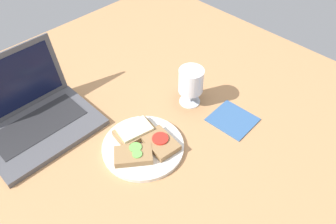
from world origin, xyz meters
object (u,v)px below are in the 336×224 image
plate (143,147)px  napkin (233,120)px  sandwich_with_cheese (135,131)px  wine_glass (191,82)px  sandwich_with_cucumber (133,155)px  sandwich_with_tomato (160,143)px  laptop (33,116)px

plate → napkin: 29.85cm
sandwich_with_cheese → wine_glass: (22.99, -1.15, 5.91)cm
sandwich_with_cucumber → sandwich_with_cheese: bearing=46.7°
plate → wine_glass: wine_glass is taller
sandwich_with_tomato → laptop: laptop is taller
napkin → plate: bearing=157.2°
sandwich_with_cucumber → sandwich_with_tomato: same height
laptop → napkin: laptop is taller
sandwich_with_tomato → sandwich_with_cheese: (-2.48, 8.27, 0.24)cm
sandwich_with_tomato → napkin: sandwich_with_tomato is taller
sandwich_with_cucumber → wine_glass: size_ratio=0.92×
sandwich_with_tomato → sandwich_with_cheese: size_ratio=0.91×
plate → laptop: size_ratio=0.72×
napkin → wine_glass: bearing=102.4°
plate → sandwich_with_tomato: (3.65, -3.41, 1.66)cm
plate → sandwich_with_cucumber: (-4.74, -1.41, 1.69)cm
sandwich_with_cheese → napkin: (26.34, -16.43, -2.31)cm
sandwich_with_tomato → laptop: (-21.10, 33.51, 1.76)cm
sandwich_with_cucumber → sandwich_with_tomato: (8.39, -2.00, -0.03)cm
sandwich_with_tomato → wine_glass: wine_glass is taller
napkin → laptop: bearing=137.2°
plate → sandwich_with_cheese: 5.34cm
plate → napkin: plate is taller
napkin → sandwich_with_tomato: bearing=161.1°
sandwich_with_tomato → napkin: (23.86, -8.16, -2.08)cm
sandwich_with_tomato → sandwich_with_cucumber: bearing=166.6°
sandwich_with_cucumber → sandwich_with_cheese: 8.61cm
wine_glass → napkin: (3.35, -15.29, -8.22)cm
sandwich_with_cheese → laptop: laptop is taller
sandwich_with_cucumber → sandwich_with_tomato: 8.63cm
plate → laptop: 34.95cm
wine_glass → laptop: 49.46cm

